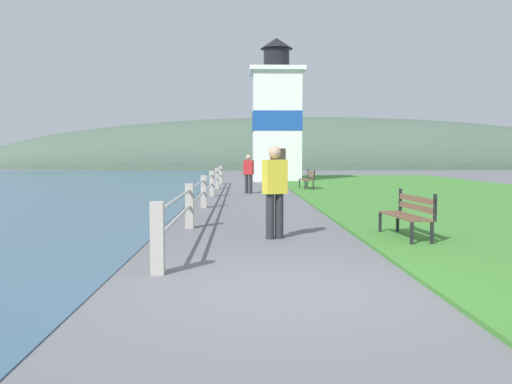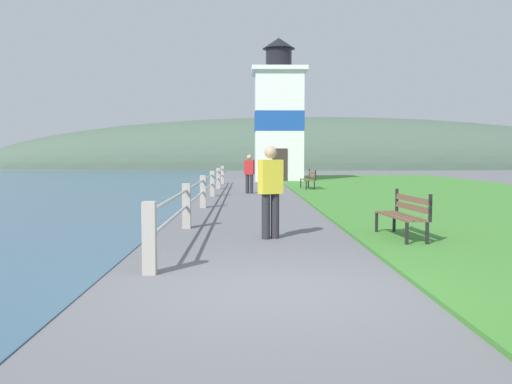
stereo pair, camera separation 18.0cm
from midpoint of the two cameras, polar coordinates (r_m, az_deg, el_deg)
name	(u,v)px [view 2 (the right image)]	position (r m, az deg, el deg)	size (l,w,h in m)	color
ground_plane	(274,291)	(6.93, 2.61, -9.87)	(160.00, 160.00, 0.00)	slate
grass_verge	(456,196)	(23.21, 19.62, -0.42)	(12.00, 44.83, 0.06)	#428433
seawall_railing	(208,185)	(19.99, -4.55, 0.73)	(0.18, 24.59, 1.00)	#A8A399
park_bench_near	(405,212)	(11.18, 15.11, -1.99)	(0.63, 1.73, 0.94)	brown
park_bench_midway	(309,178)	(26.56, 5.54, 1.38)	(0.56, 1.75, 0.94)	brown
lighthouse	(279,119)	(35.57, 2.42, 7.33)	(3.34, 3.34, 8.79)	white
person_strolling	(271,189)	(11.01, 1.93, 0.33)	(0.50, 0.39, 1.80)	#28282D
person_by_railing	(249,172)	(23.94, -0.46, 1.97)	(0.44, 0.32, 1.63)	#28282D
distant_hillside	(317,169)	(67.16, 6.18, 2.34)	(80.00, 16.00, 12.00)	#475B4C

